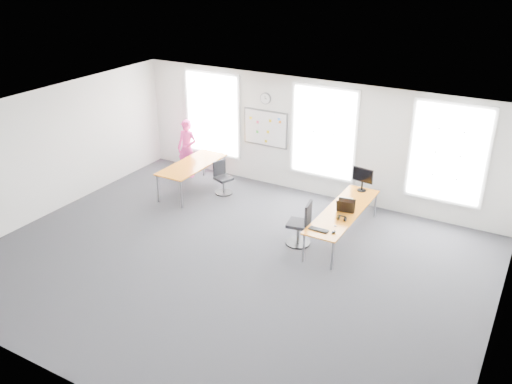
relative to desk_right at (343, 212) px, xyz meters
The scene contains 23 objects.
floor 2.73m from the desk_right, 127.46° to the right, with size 10.00×10.00×0.00m, color #26262B.
ceiling 3.55m from the desk_right, 127.46° to the right, with size 10.00×10.00×0.00m, color white.
wall_back 2.63m from the desk_right, 130.41° to the left, with size 10.00×10.00×0.00m, color white.
wall_front 6.37m from the desk_right, 104.80° to the right, with size 10.00×10.00×0.00m, color white.
wall_left 6.99m from the desk_right, 162.34° to the right, with size 10.00×10.00×0.00m, color white.
wall_right 4.08m from the desk_right, 31.87° to the right, with size 10.00×10.00×0.00m, color white.
window_left 5.09m from the desk_right, 157.99° to the left, with size 1.60×0.06×2.20m, color white.
window_mid 2.52m from the desk_right, 125.16° to the left, with size 1.60×0.06×2.20m, color white.
window_right 2.73m from the desk_right, 47.87° to the left, with size 1.60×0.06×2.20m, color white.
desk_right is the anchor object (origin of this frame).
desk_left 4.37m from the desk_right, behind, with size 0.84×2.11×0.77m.
chair_right 0.99m from the desk_right, 133.82° to the right, with size 0.54×0.54×1.01m.
chair_left 3.69m from the desk_right, 168.57° to the left, with size 0.50×0.50×0.86m.
person 5.22m from the desk_right, 166.43° to the left, with size 0.59×0.39×1.62m, color #F13693.
whiteboard 3.62m from the desk_right, 147.82° to the left, with size 1.20×0.03×0.90m, color white.
wall_clock 3.90m from the desk_right, 147.82° to the left, with size 0.30×0.30×0.04m, color gray.
keyboard 1.11m from the desk_right, 95.46° to the right, with size 0.41×0.15×0.02m, color black.
mouse 1.08m from the desk_right, 79.06° to the right, with size 0.08×0.13×0.05m, color black.
lens_cap 0.77m from the desk_right, 81.08° to the right, with size 0.06×0.06×0.01m, color black.
headphones 0.49m from the desk_right, 73.47° to the right, with size 0.19×0.10×0.11m.
laptop_sleeve 0.22m from the desk_right, 46.04° to the right, with size 0.38×0.25×0.31m.
paper_stack 0.39m from the desk_right, 102.69° to the left, with size 0.28×0.21×0.10m, color #F6ECC1.
monitor 1.24m from the desk_right, 90.41° to the left, with size 0.52×0.21×0.57m.
Camera 1 is at (5.17, -8.00, 5.93)m, focal length 38.00 mm.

